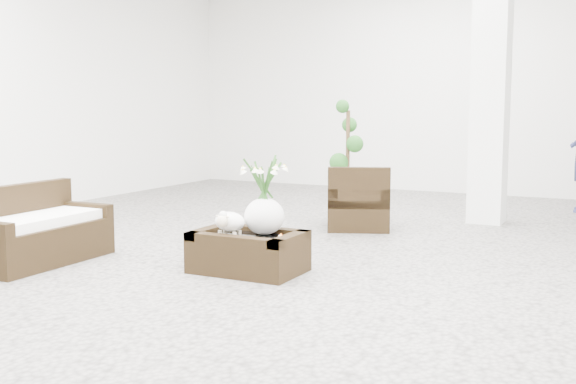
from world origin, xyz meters
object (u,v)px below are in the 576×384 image
at_px(topiary, 348,163).
at_px(armchair, 358,197).
at_px(loveseat, 38,225).
at_px(coffee_table, 248,254).

bearing_deg(topiary, armchair, -51.54).
relative_size(armchair, loveseat, 0.56).
height_order(coffee_table, loveseat, loveseat).
distance_m(coffee_table, armchair, 2.41).
height_order(loveseat, topiary, topiary).
relative_size(coffee_table, loveseat, 0.69).
xyz_separation_m(loveseat, topiary, (1.62, 3.29, 0.37)).
bearing_deg(loveseat, armchair, -33.60).
relative_size(coffee_table, armchair, 1.24).
bearing_deg(topiary, coffee_table, -85.34).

